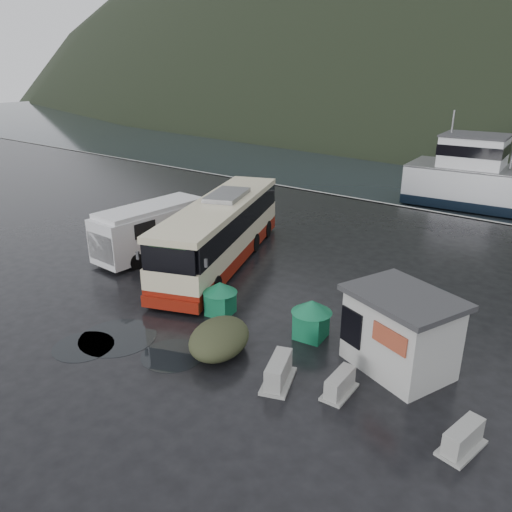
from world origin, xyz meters
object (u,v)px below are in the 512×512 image
Objects in this scene: waste_bin_right at (311,337)px; jersey_barrier_b at (278,382)px; dome_tent at (220,352)px; waste_bin_left at (221,314)px; jersey_barrier_c at (461,449)px; coach_bus at (222,262)px; white_van at (154,254)px; jersey_barrier_a at (339,393)px; ticket_kiosk at (396,367)px.

waste_bin_right is 3.22m from jersey_barrier_b.
jersey_barrier_b is at bearing -4.42° from dome_tent.
waste_bin_left is at bearing 130.93° from dome_tent.
coach_bus is at bearing 156.06° from jersey_barrier_c.
waste_bin_left is 4.06m from waste_bin_right.
waste_bin_right reaches higher than jersey_barrier_b.
white_van reaches higher than jersey_barrier_a.
coach_bus is 5.86m from waste_bin_left.
dome_tent is at bearing -49.07° from waste_bin_left.
dome_tent is 6.24m from ticket_kiosk.
jersey_barrier_c is at bearing -21.92° from waste_bin_right.
waste_bin_right is at bearing 9.58° from waste_bin_left.
dome_tent is 8.46m from jersey_barrier_c.
waste_bin_right reaches higher than jersey_barrier_c.
waste_bin_left is 5.32m from jersey_barrier_b.
waste_bin_right is at bearing 102.78° from jersey_barrier_b.
coach_bus is at bearing 22.20° from white_van.
coach_bus is 8.12× the size of jersey_barrier_c.
jersey_barrier_c is at bearing -2.42° from jersey_barrier_a.
waste_bin_right is 0.44× the size of ticket_kiosk.
white_van reaches higher than waste_bin_left.
dome_tent is (1.95, -2.25, 0.00)m from waste_bin_left.
jersey_barrier_a is at bearing -51.89° from coach_bus.
coach_bus is at bearing 130.99° from waste_bin_left.
waste_bin_right reaches higher than jersey_barrier_a.
jersey_barrier_b is 1.13× the size of jersey_barrier_c.
ticket_kiosk is at bearing 138.36° from jersey_barrier_c.
ticket_kiosk is (15.01, -2.29, 0.00)m from white_van.
ticket_kiosk reaches higher than jersey_barrier_b.
jersey_barrier_c is at bearing -10.35° from waste_bin_left.
waste_bin_left reaches higher than jersey_barrier_a.
coach_bus reaches higher than jersey_barrier_c.
jersey_barrier_a is at bearing 177.58° from jersey_barrier_c.
waste_bin_right is at bearing -9.72° from white_van.
coach_bus is 8.70m from waste_bin_right.
coach_bus is 15.59m from jersey_barrier_c.
coach_bus is 8.84m from dome_tent.
white_van is 2.33× the size of dome_tent.
white_van is 4.62× the size of jersey_barrier_a.
jersey_barrier_a is at bearing 21.23° from jersey_barrier_b.
waste_bin_right is at bearing -157.98° from ticket_kiosk.
jersey_barrier_a is 0.83× the size of jersey_barrier_b.
white_van is at bearing 179.12° from coach_bus.
waste_bin_right is (7.85, -3.75, 0.00)m from coach_bus.
ticket_kiosk is 2.32× the size of jersey_barrier_c.
ticket_kiosk is (11.27, -3.68, 0.00)m from coach_bus.
white_van is 15.19m from ticket_kiosk.
coach_bus is at bearing 141.17° from jersey_barrier_b.
white_van is at bearing 151.02° from dome_tent.
white_van is at bearing 164.66° from jersey_barrier_c.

